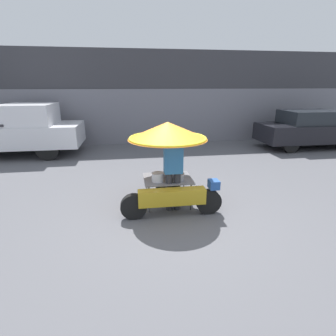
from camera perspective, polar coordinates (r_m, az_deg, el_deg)
ground_plane at (r=5.63m, az=0.91°, el=-9.66°), size 36.00×36.00×0.00m
shopfront_building at (r=12.95m, az=-5.05°, el=15.08°), size 28.00×2.06×4.02m
vendor_motorcycle_cart at (r=5.49m, az=0.10°, el=5.32°), size 2.08×1.68×1.85m
vendor_person at (r=5.41m, az=1.15°, el=0.15°), size 0.38×0.23×1.69m
parked_car at (r=12.69m, az=28.69°, el=7.46°), size 4.46×1.76×1.56m
pickup_truck at (r=11.41m, az=-30.99°, el=6.90°), size 5.28×1.99×1.91m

